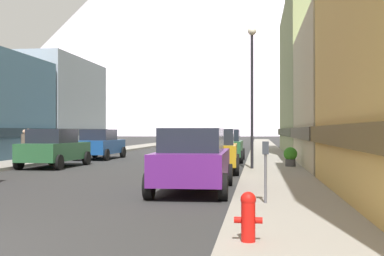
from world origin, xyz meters
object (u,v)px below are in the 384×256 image
Objects in this scene: car_driving_0 at (218,139)px; fire_hydrant_near at (248,215)px; parking_meter_near at (266,163)px; streetlamp_right at (252,76)px; car_right_1 at (214,150)px; car_right_2 at (225,145)px; car_right_0 at (193,160)px; potted_plant_0 at (290,156)px; pedestrian_0 at (25,147)px; car_left_2 at (100,144)px; pedestrian_1 at (28,146)px; car_left_1 at (54,148)px.

fire_hydrant_near is at bearing -84.88° from car_driving_0.
streetlamp_right reaches higher than parking_meter_near.
car_right_2 is (-0.00, 6.92, 0.00)m from car_right_1.
car_right_0 is 5.28× the size of potted_plant_0.
pedestrian_0 is (-10.05, 10.32, -0.01)m from car_right_0.
parking_meter_near is at bearing -83.24° from car_right_2.
parking_meter_near is (0.30, 3.78, 0.49)m from fire_hydrant_near.
pedestrian_0 is at bearing 134.24° from car_right_0.
fire_hydrant_near is 0.53× the size of parking_meter_near.
car_right_1 is 1.01× the size of car_right_2.
car_right_0 is at bearing -102.62° from streetlamp_right.
car_right_2 is 22.89m from car_driving_0.
car_right_0 reaches higher than fire_hydrant_near.
car_left_2 reaches higher than pedestrian_0.
car_right_1 is at bearing -85.76° from car_driving_0.
parking_meter_near is 0.80× the size of pedestrian_1.
pedestrian_1 is (-2.45, -4.31, 0.02)m from car_left_2.
pedestrian_1 is at bearing -106.99° from car_driving_0.
car_left_1 is 9.76m from streetlamp_right.
car_left_2 is 1.00× the size of car_right_0.
car_right_1 is 5.32× the size of potted_plant_0.
pedestrian_0 is (-13.25, 1.96, 0.29)m from potted_plant_0.
car_right_0 is (7.60, -15.02, 0.00)m from car_left_2.
potted_plant_0 is at bearing 41.12° from streetlamp_right.
parking_meter_near reaches higher than fire_hydrant_near.
pedestrian_0 is at bearing -90.00° from pedestrian_1.
car_left_2 is 12.69m from potted_plant_0.
car_driving_0 is (-2.20, 22.78, 0.00)m from car_right_2.
pedestrian_1 is (-2.45, 2.38, 0.02)m from car_left_1.
car_right_1 is at bearing -19.82° from pedestrian_0.
parking_meter_near is at bearing -87.65° from streetlamp_right.
car_right_1 is 13.42m from fire_hydrant_near.
car_left_2 is 20.24m from parking_meter_near.
pedestrian_0 is (-10.05, 3.62, -0.01)m from car_right_1.
streetlamp_right is at bearing -138.88° from potted_plant_0.
car_left_2 is 1.00× the size of car_right_2.
pedestrian_1 is (-10.05, 10.71, 0.02)m from car_right_0.
car_left_1 and car_left_2 have the same top height.
parking_meter_near is at bearing -61.85° from car_left_2.
car_right_0 is at bearing -63.15° from car_left_2.
car_right_0 is at bearing -45.76° from pedestrian_0.
car_left_2 is at bearing 132.42° from car_right_1.
car_left_1 is at bearing 132.42° from car_right_0.
fire_hydrant_near is at bearing -82.94° from car_right_1.
car_right_0 and car_driving_0 have the same top height.
pedestrian_0 is 0.28× the size of streetlamp_right.
pedestrian_1 is at bearing -163.84° from car_right_2.
car_left_2 and car_right_0 have the same top height.
streetlamp_right is at bearing 92.35° from parking_meter_near.
car_left_1 is at bearing -44.25° from pedestrian_1.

